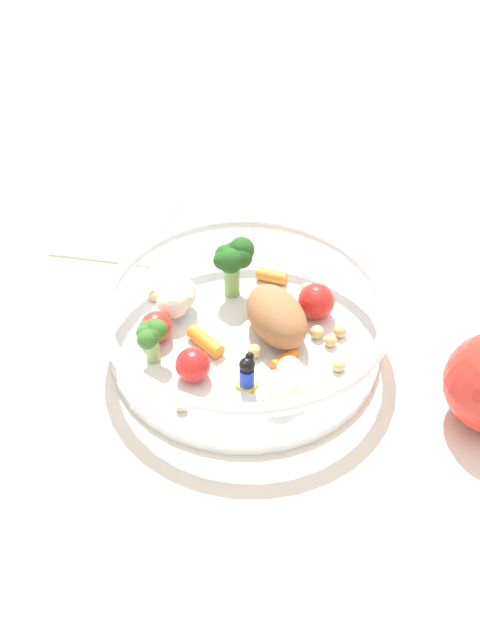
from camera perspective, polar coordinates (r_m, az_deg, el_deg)
ground_plane at (r=0.58m, az=0.24°, el=-2.67°), size 2.40×2.40×0.00m
food_container at (r=0.56m, az=0.14°, el=-0.01°), size 0.24×0.24×0.07m
folded_napkin at (r=0.73m, az=-10.26°, el=7.68°), size 0.13×0.12×0.01m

